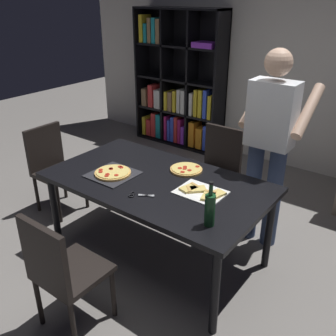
{
  "coord_description": "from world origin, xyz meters",
  "views": [
    {
      "loc": [
        1.7,
        -2.11,
        2.13
      ],
      "look_at": [
        0.0,
        0.15,
        0.8
      ],
      "focal_mm": 40.09,
      "sensor_mm": 36.0,
      "label": 1
    }
  ],
  "objects": [
    {
      "name": "chair_far_side",
      "position": [
        0.0,
        1.0,
        0.51
      ],
      "size": [
        0.42,
        0.42,
        0.9
      ],
      "color": "black",
      "rests_on": "ground_plane"
    },
    {
      "name": "pepperoni_pizza_on_tray",
      "position": [
        -0.35,
        -0.15,
        0.77
      ],
      "size": [
        0.36,
        0.36,
        0.04
      ],
      "color": "#2D2D33",
      "rests_on": "dining_table"
    },
    {
      "name": "second_pizza_plain",
      "position": [
        0.09,
        0.29,
        0.76
      ],
      "size": [
        0.28,
        0.28,
        0.03
      ],
      "color": "tan",
      "rests_on": "dining_table"
    },
    {
      "name": "back_wall",
      "position": [
        0.0,
        2.6,
        1.4
      ],
      "size": [
        6.4,
        0.1,
        2.8
      ],
      "primitive_type": "cube",
      "color": "silver",
      "rests_on": "ground_plane"
    },
    {
      "name": "pizza_slices_on_towel",
      "position": [
        0.41,
        0.02,
        0.76
      ],
      "size": [
        0.36,
        0.28,
        0.03
      ],
      "color": "white",
      "rests_on": "dining_table"
    },
    {
      "name": "person_serving_pizza",
      "position": [
        0.61,
        0.78,
        1.0
      ],
      "size": [
        0.55,
        0.54,
        1.75
      ],
      "color": "#38476B",
      "rests_on": "ground_plane"
    },
    {
      "name": "wine_bottle",
      "position": [
        0.68,
        -0.3,
        0.87
      ],
      "size": [
        0.07,
        0.07,
        0.32
      ],
      "color": "#194723",
      "rests_on": "dining_table"
    },
    {
      "name": "bookshelf",
      "position": [
        -1.47,
        2.38,
        0.83
      ],
      "size": [
        1.4,
        0.35,
        1.95
      ],
      "color": "black",
      "rests_on": "ground_plane"
    },
    {
      "name": "dining_table",
      "position": [
        0.0,
        0.0,
        0.68
      ],
      "size": [
        1.81,
        1.03,
        0.75
      ],
      "color": "black",
      "rests_on": "ground_plane"
    },
    {
      "name": "ground_plane",
      "position": [
        0.0,
        0.0,
        0.0
      ],
      "size": [
        12.0,
        12.0,
        0.0
      ],
      "primitive_type": "plane",
      "color": "gray"
    },
    {
      "name": "chair_near_camera",
      "position": [
        -0.0,
        -1.0,
        0.51
      ],
      "size": [
        0.42,
        0.42,
        0.9
      ],
      "color": "black",
      "rests_on": "ground_plane"
    },
    {
      "name": "kitchen_scissors",
      "position": [
        0.04,
        -0.29,
        0.76
      ],
      "size": [
        0.19,
        0.14,
        0.01
      ],
      "color": "silver",
      "rests_on": "dining_table"
    },
    {
      "name": "chair_left_end",
      "position": [
        -1.39,
        0.0,
        0.51
      ],
      "size": [
        0.42,
        0.42,
        0.9
      ],
      "color": "black",
      "rests_on": "ground_plane"
    }
  ]
}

